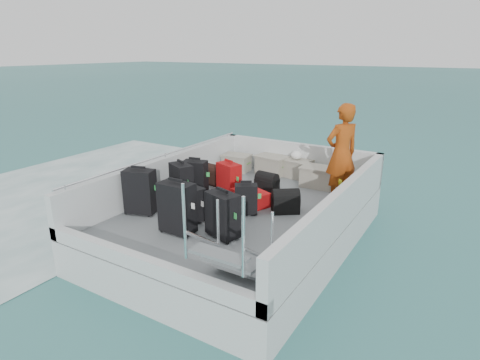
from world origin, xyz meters
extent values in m
plane|color=#185656|center=(0.00, 0.00, 0.00)|extent=(160.00, 160.00, 0.00)
plane|color=white|center=(-4.80, 0.00, 0.00)|extent=(10.00, 10.00, 0.00)
cube|color=silver|center=(0.00, 0.00, 0.30)|extent=(3.60, 5.00, 0.60)
cube|color=slate|center=(0.00, 0.00, 0.61)|extent=(3.30, 4.70, 0.02)
cube|color=silver|center=(-1.73, 0.00, 0.97)|extent=(0.14, 5.00, 0.70)
cube|color=silver|center=(1.73, 0.00, 0.97)|extent=(0.14, 5.00, 0.70)
cube|color=silver|center=(0.00, 2.43, 0.97)|extent=(3.60, 0.14, 0.70)
cube|color=silver|center=(0.00, -2.43, 0.72)|extent=(3.60, 0.14, 0.20)
cylinder|color=silver|center=(-1.73, 0.00, 1.37)|extent=(0.04, 4.80, 0.04)
cube|color=black|center=(-1.36, -1.08, 1.01)|extent=(0.57, 0.42, 0.77)
cube|color=black|center=(-1.14, -0.27, 0.98)|extent=(0.55, 0.45, 0.71)
cube|color=black|center=(-1.19, 0.22, 0.94)|extent=(0.51, 0.38, 0.65)
cube|color=black|center=(-0.35, -1.33, 1.02)|extent=(0.53, 0.31, 0.80)
cube|color=black|center=(-0.42, -0.85, 0.91)|extent=(0.43, 0.32, 0.58)
cube|color=#B90E11|center=(-0.58, 0.46, 0.94)|extent=(0.52, 0.42, 0.63)
cube|color=black|center=(0.32, -1.10, 0.96)|extent=(0.57, 0.44, 0.69)
cube|color=black|center=(0.18, -0.18, 0.88)|extent=(0.43, 0.38, 0.53)
cube|color=#B90E11|center=(0.02, 0.25, 0.75)|extent=(0.78, 0.65, 0.26)
cube|color=#A09B8B|center=(-1.32, 1.92, 0.80)|extent=(0.62, 0.46, 0.35)
cube|color=#A09B8B|center=(-0.51, 2.13, 0.81)|extent=(0.70, 0.53, 0.39)
cube|color=#A09B8B|center=(0.04, 2.20, 0.80)|extent=(0.68, 0.52, 0.37)
cube|color=#A09B8B|center=(0.69, 1.82, 0.81)|extent=(0.66, 0.46, 0.39)
ellipsoid|color=#F7F31B|center=(0.99, 2.10, 0.73)|extent=(0.28, 0.26, 0.22)
ellipsoid|color=white|center=(0.04, 2.20, 1.08)|extent=(0.24, 0.24, 0.18)
imported|color=#E35A15|center=(1.30, 1.28, 1.52)|extent=(0.73, 0.79, 1.79)
camera|label=1|loc=(3.36, -5.61, 3.29)|focal=30.00mm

